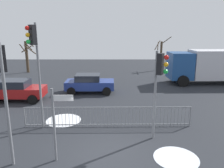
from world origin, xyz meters
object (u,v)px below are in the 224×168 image
(car_blue_mid, at_px, (90,83))
(bare_tree_left, at_px, (161,54))
(traffic_light_mid_right, at_px, (160,76))
(direction_sign_post, at_px, (56,121))
(bare_tree_centre, at_px, (27,55))
(car_red_far, at_px, (17,90))
(traffic_light_foreground_left, at_px, (3,77))
(delivery_truck, at_px, (208,65))
(traffic_light_foreground_right, at_px, (35,54))

(car_blue_mid, bearing_deg, bare_tree_left, 52.68)
(traffic_light_mid_right, height_order, direction_sign_post, traffic_light_mid_right)
(direction_sign_post, relative_size, bare_tree_centre, 0.74)
(car_blue_mid, xyz_separation_m, bare_tree_centre, (-8.14, 8.75, 1.27))
(car_red_far, bearing_deg, traffic_light_foreground_left, -68.45)
(car_red_far, distance_m, bare_tree_centre, 11.32)
(car_blue_mid, bearing_deg, car_red_far, -157.98)
(traffic_light_mid_right, distance_m, direction_sign_post, 4.61)
(car_blue_mid, relative_size, bare_tree_centre, 1.00)
(car_blue_mid, height_order, bare_tree_left, bare_tree_left)
(bare_tree_left, bearing_deg, direction_sign_post, -112.24)
(traffic_light_foreground_left, bearing_deg, bare_tree_centre, 77.26)
(bare_tree_centre, bearing_deg, bare_tree_left, 6.18)
(car_blue_mid, height_order, car_red_far, same)
(car_blue_mid, bearing_deg, delivery_truck, 16.05)
(delivery_truck, bearing_deg, direction_sign_post, 48.01)
(traffic_light_foreground_left, relative_size, direction_sign_post, 1.57)
(car_blue_mid, xyz_separation_m, bare_tree_left, (7.90, 10.49, 1.21))
(car_blue_mid, bearing_deg, bare_tree_centre, 132.59)
(traffic_light_mid_right, xyz_separation_m, bare_tree_centre, (-11.95, 16.52, -0.89))
(direction_sign_post, bearing_deg, bare_tree_left, 66.68)
(traffic_light_foreground_right, bearing_deg, car_blue_mid, -66.61)
(traffic_light_mid_right, distance_m, bare_tree_left, 18.73)
(traffic_light_mid_right, height_order, traffic_light_foreground_left, traffic_light_foreground_left)
(traffic_light_foreground_left, bearing_deg, traffic_light_mid_right, -13.55)
(direction_sign_post, bearing_deg, bare_tree_centre, 112.29)
(traffic_light_foreground_left, bearing_deg, bare_tree_left, 32.52)
(direction_sign_post, xyz_separation_m, bare_tree_left, (8.16, 19.97, 0.39))
(traffic_light_foreground_right, xyz_separation_m, car_red_far, (-3.13, 4.65, -3.00))
(car_blue_mid, bearing_deg, direction_sign_post, -91.91)
(traffic_light_mid_right, bearing_deg, bare_tree_left, -161.10)
(traffic_light_foreground_right, xyz_separation_m, delivery_truck, (12.46, 9.81, -2.03))
(car_blue_mid, relative_size, car_red_far, 1.00)
(car_red_far, relative_size, delivery_truck, 0.54)
(car_red_far, distance_m, delivery_truck, 16.46)
(bare_tree_centre, bearing_deg, direction_sign_post, -66.63)
(car_red_far, bearing_deg, traffic_light_mid_right, -33.36)
(direction_sign_post, xyz_separation_m, car_red_far, (-4.67, 7.45, -0.83))
(car_blue_mid, xyz_separation_m, delivery_truck, (10.67, 3.13, 0.97))
(bare_tree_left, bearing_deg, traffic_light_foreground_right, -119.47)
(traffic_light_foreground_right, relative_size, bare_tree_left, 1.24)
(traffic_light_foreground_right, bearing_deg, traffic_light_foreground_left, 126.03)
(traffic_light_mid_right, xyz_separation_m, direction_sign_post, (-4.07, -1.71, -1.33))
(traffic_light_foreground_right, distance_m, car_blue_mid, 7.54)
(car_blue_mid, xyz_separation_m, car_red_far, (-4.93, -2.03, 0.00))
(traffic_light_foreground_right, relative_size, car_blue_mid, 1.36)
(traffic_light_foreground_right, height_order, bare_tree_left, traffic_light_foreground_right)
(traffic_light_foreground_left, height_order, car_blue_mid, traffic_light_foreground_left)
(traffic_light_mid_right, xyz_separation_m, delivery_truck, (6.86, 10.90, -1.18))
(delivery_truck, xyz_separation_m, bare_tree_left, (-2.76, 7.36, 0.24))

